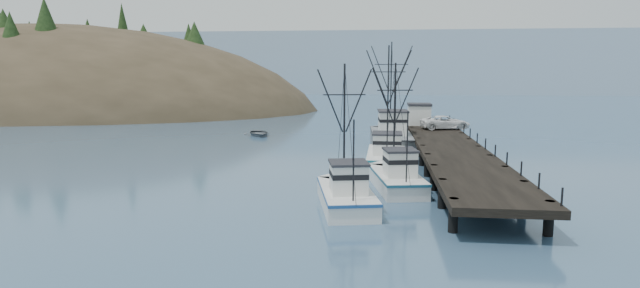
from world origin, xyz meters
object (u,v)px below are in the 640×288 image
Objects in this scene: pier at (450,149)px; motorboat at (259,136)px; trawler_near at (396,178)px; work_vessel at (391,137)px; trawler_far at (387,155)px; pier_shed at (419,114)px; trawler_mid at (345,194)px; pickup_truck at (445,122)px.

motorboat is (-23.38, 19.58, -1.69)m from pier.
work_vessel is (0.16, 20.55, 0.41)m from trawler_near.
work_vessel is (0.66, 10.47, 0.41)m from trawler_far.
pier_shed is at bearing 81.79° from trawler_near.
trawler_near is at bearing -98.21° from pier_shed.
trawler_mid is 0.65× the size of work_vessel.
trawler_near is at bearing 152.18° from pickup_truck.
pier is 13.48m from pickup_truck.
trawler_far is 10.49m from work_vessel.
trawler_near is at bearing -83.04° from motorboat.
motorboat is at bearing 175.87° from pier_shed.
pier is 12.27m from work_vessel.
trawler_mid is 37.49m from motorboat.
trawler_mid is at bearing -122.81° from trawler_near.
motorboat is (-17.92, 29.08, -0.82)m from trawler_near.
trawler_near is at bearing 57.19° from trawler_mid.
pickup_truck is (1.26, 13.37, 1.13)m from pier.
pickup_truck is (7.23, 12.79, 2.00)m from trawler_far.
work_vessel is (3.74, 26.10, 0.41)m from trawler_mid.
pier is at bearing 163.18° from pickup_truck.
pier_shed is 5.42m from pickup_truck.
work_vessel reaches higher than pier.
trawler_near is 1.92× the size of motorboat.
trawler_far is (-5.97, 0.58, -0.87)m from pier.
motorboat is at bearing 154.74° from work_vessel.
work_vessel reaches higher than trawler_near.
motorboat is (-21.88, 1.58, -3.42)m from pier_shed.
pickup_truck is 25.57m from motorboat.
pier_shed is (7.55, 33.05, 2.60)m from trawler_mid.
pier is at bearing 59.00° from trawler_mid.
trawler_mid reaches higher than motorboat.
work_vessel is at bearing -118.71° from pier_shed.
pier_shed reaches higher than pier.
motorboat is (-18.08, 8.53, -1.23)m from work_vessel.
pier_shed is 22.20m from motorboat.
trawler_mid is at bearing 148.64° from pickup_truck.
trawler_near is (-5.47, -9.50, -0.87)m from pier.
motorboat is (-14.34, 34.63, -0.82)m from trawler_mid.
pickup_truck is at bearing 19.49° from work_vessel.
trawler_mid is (-3.58, -5.55, -0.00)m from trawler_near.
trawler_near is 0.66× the size of work_vessel.
trawler_mid is 34.00m from pier_shed.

